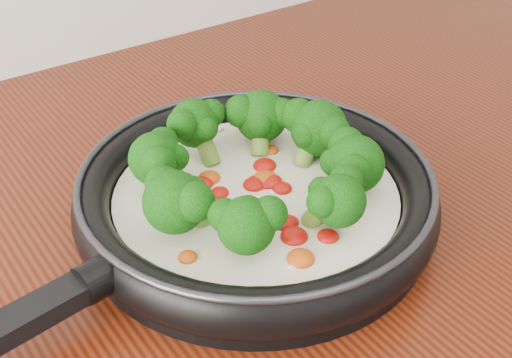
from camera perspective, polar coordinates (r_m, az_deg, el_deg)
skillet at (r=0.63m, az=-0.15°, el=-1.12°), size 0.55×0.38×0.10m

